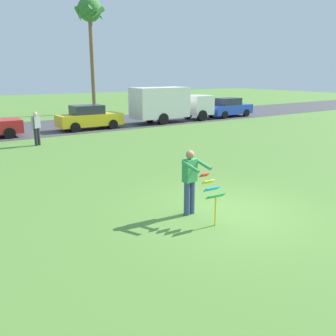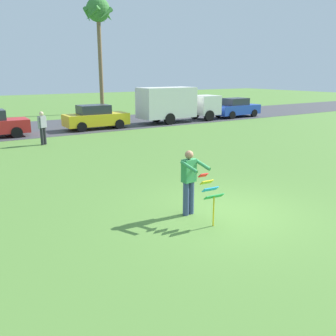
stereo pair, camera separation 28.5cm
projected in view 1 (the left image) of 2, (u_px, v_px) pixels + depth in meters
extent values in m
plane|color=#568438|center=(229.00, 212.00, 9.86)|extent=(120.00, 120.00, 0.00)
cube|color=#424247|center=(37.00, 128.00, 24.74)|extent=(120.00, 8.00, 0.01)
cylinder|color=#384772|center=(192.00, 197.00, 9.67)|extent=(0.16, 0.16, 0.90)
cylinder|color=#384772|center=(187.00, 199.00, 9.55)|extent=(0.16, 0.16, 0.90)
cube|color=#338C4C|center=(190.00, 170.00, 9.42)|extent=(0.38, 0.26, 0.60)
sphere|color=#9E7051|center=(190.00, 155.00, 9.31)|extent=(0.22, 0.22, 0.22)
cylinder|color=#338C4C|center=(203.00, 164.00, 9.33)|extent=(0.15, 0.59, 0.24)
cylinder|color=#338C4C|center=(190.00, 167.00, 9.05)|extent=(0.15, 0.59, 0.24)
cube|color=red|center=(204.00, 175.00, 9.11)|extent=(0.23, 0.16, 0.12)
cube|color=yellow|center=(208.00, 182.00, 9.00)|extent=(0.33, 0.17, 0.12)
cube|color=#1E99D8|center=(212.00, 189.00, 8.90)|extent=(0.43, 0.17, 0.12)
cube|color=green|center=(216.00, 196.00, 8.80)|extent=(0.52, 0.18, 0.12)
cylinder|color=yellow|center=(215.00, 211.00, 8.89)|extent=(0.04, 0.04, 0.76)
cylinder|color=black|center=(5.00, 130.00, 22.06)|extent=(0.65, 0.24, 0.64)
cylinder|color=black|center=(10.00, 133.00, 20.74)|extent=(0.65, 0.24, 0.64)
cube|color=yellow|center=(90.00, 120.00, 24.19)|extent=(4.22, 1.76, 0.76)
cube|color=#282D38|center=(87.00, 110.00, 23.94)|extent=(2.04, 1.42, 0.60)
cylinder|color=black|center=(103.00, 122.00, 25.62)|extent=(0.64, 0.23, 0.64)
cylinder|color=black|center=(113.00, 124.00, 24.31)|extent=(0.64, 0.23, 0.64)
cylinder|color=black|center=(67.00, 125.00, 24.22)|extent=(0.64, 0.23, 0.64)
cylinder|color=black|center=(75.00, 127.00, 22.92)|extent=(0.64, 0.23, 0.64)
cube|color=silver|center=(198.00, 105.00, 29.15)|extent=(1.82, 1.92, 1.50)
cube|color=silver|center=(160.00, 103.00, 27.00)|extent=(4.23, 2.05, 2.20)
cylinder|color=black|center=(188.00, 114.00, 29.87)|extent=(0.84, 0.29, 0.84)
cylinder|color=black|center=(202.00, 116.00, 28.41)|extent=(0.84, 0.29, 0.84)
cylinder|color=black|center=(149.00, 117.00, 27.81)|extent=(0.84, 0.29, 0.84)
cylinder|color=black|center=(163.00, 119.00, 26.35)|extent=(0.84, 0.29, 0.84)
cube|color=#2347B7|center=(229.00, 109.00, 31.07)|extent=(4.26, 1.86, 0.76)
cube|color=#282D38|center=(228.00, 102.00, 30.82)|extent=(2.07, 1.47, 0.60)
cylinder|color=black|center=(232.00, 111.00, 32.53)|extent=(0.65, 0.24, 0.64)
cylinder|color=black|center=(246.00, 113.00, 31.27)|extent=(0.65, 0.24, 0.64)
cylinder|color=black|center=(211.00, 113.00, 31.03)|extent=(0.65, 0.24, 0.64)
cylinder|color=black|center=(225.00, 115.00, 29.77)|extent=(0.65, 0.24, 0.64)
cylinder|color=brown|center=(92.00, 64.00, 33.07)|extent=(0.36, 0.36, 8.86)
sphere|color=#387A33|center=(90.00, 9.00, 31.90)|extent=(2.10, 2.10, 2.10)
cone|color=#387A33|center=(100.00, 16.00, 32.54)|extent=(0.44, 1.56, 1.28)
cone|color=#387A33|center=(89.00, 16.00, 32.90)|extent=(1.62, 0.90, 1.28)
cone|color=#387A33|center=(79.00, 15.00, 32.04)|extent=(1.27, 1.52, 1.28)
cone|color=#387A33|center=(84.00, 13.00, 31.15)|extent=(1.27, 1.52, 1.28)
cone|color=#387A33|center=(97.00, 14.00, 31.46)|extent=(1.62, 0.90, 1.28)
cylinder|color=#26262B|center=(36.00, 137.00, 18.74)|extent=(0.16, 0.16, 0.90)
cylinder|color=#26262B|center=(38.00, 137.00, 18.89)|extent=(0.16, 0.16, 0.90)
cube|color=gray|center=(36.00, 122.00, 18.63)|extent=(0.42, 0.37, 0.60)
sphere|color=beige|center=(35.00, 114.00, 18.52)|extent=(0.22, 0.22, 0.22)
cylinder|color=gray|center=(32.00, 124.00, 18.43)|extent=(0.09, 0.09, 0.58)
cylinder|color=gray|center=(39.00, 122.00, 18.84)|extent=(0.09, 0.09, 0.58)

